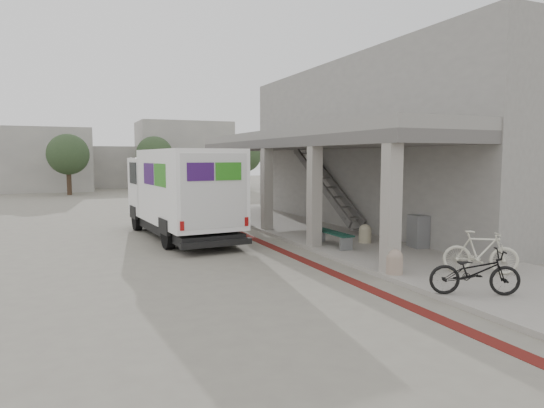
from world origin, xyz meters
name	(u,v)px	position (x,y,z in m)	size (l,w,h in m)	color
ground	(260,257)	(0.00, 0.00, 0.00)	(120.00, 120.00, 0.00)	slate
bike_lane_stripe	(265,244)	(1.00, 2.00, 0.01)	(0.35, 40.00, 0.01)	#581511
sidewalk	(372,246)	(4.00, 0.00, 0.06)	(4.40, 28.00, 0.12)	gray
transit_building	(368,147)	(6.83, 4.50, 3.40)	(7.60, 17.00, 7.00)	gray
distant_backdrop	(92,160)	(-2.84, 35.89, 2.70)	(28.00, 10.00, 6.50)	gray
tree_left	(68,154)	(-5.00, 28.00, 3.18)	(3.20, 3.20, 4.80)	#38281C
tree_mid	(154,155)	(2.00, 30.00, 3.18)	(3.20, 3.20, 4.80)	#38281C
tree_right	(244,155)	(10.00, 29.00, 3.18)	(3.20, 3.20, 4.80)	#38281C
fedex_truck	(180,191)	(-1.38, 4.49, 1.73)	(2.95, 7.78, 3.25)	black
bench	(332,236)	(2.60, 0.20, 0.45)	(0.46, 1.99, 0.47)	slate
bollard_near	(394,261)	(2.10, -3.69, 0.43)	(0.41, 0.41, 0.62)	gray
bollard_far	(365,233)	(3.93, 0.29, 0.43)	(0.41, 0.41, 0.62)	tan
utility_cabinet	(418,231)	(5.00, -1.08, 0.63)	(0.46, 0.62, 1.03)	gray
bicycle_black	(475,272)	(2.50, -5.83, 0.61)	(0.64, 1.85, 0.97)	black
bicycle_cream	(481,252)	(4.06, -4.50, 0.66)	(0.50, 1.78, 1.07)	beige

